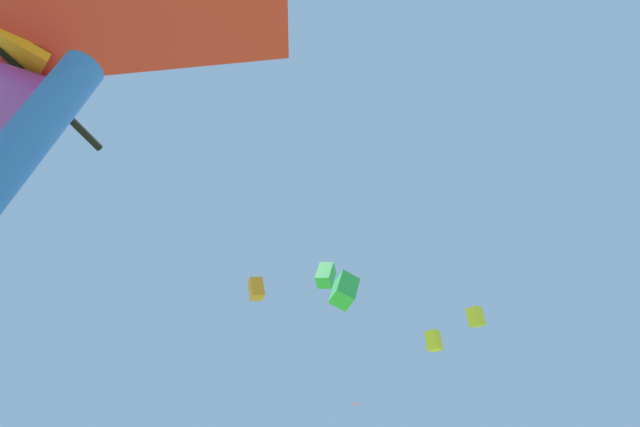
# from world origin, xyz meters

# --- Properties ---
(distant_kite_red_high_right) EXTENTS (0.92, 0.90, 0.34)m
(distant_kite_red_high_right) POSITION_xyz_m (-9.25, 31.35, 13.58)
(distant_kite_red_high_right) COLOR red
(distant_kite_green_low_right) EXTENTS (1.04, 1.23, 1.30)m
(distant_kite_green_low_right) POSITION_xyz_m (-3.82, 13.10, 10.11)
(distant_kite_green_low_right) COLOR green
(distant_kite_orange_far_center) EXTENTS (1.10, 1.13, 1.24)m
(distant_kite_orange_far_center) POSITION_xyz_m (-11.00, 19.96, 15.92)
(distant_kite_orange_far_center) COLOR orange
(distant_kite_yellow_mid_right) EXTENTS (1.15, 1.48, 1.59)m
(distant_kite_yellow_mid_right) POSITION_xyz_m (-0.89, 32.94, 18.99)
(distant_kite_yellow_mid_right) COLOR yellow
(distant_kite_yellow_high_left) EXTENTS (0.80, 0.97, 1.13)m
(distant_kite_yellow_high_left) POSITION_xyz_m (-2.81, 24.58, 13.58)
(distant_kite_yellow_high_left) COLOR yellow
(distant_kite_green_low_left) EXTENTS (1.03, 1.16, 1.50)m
(distant_kite_green_low_left) POSITION_xyz_m (-7.28, 20.55, 16.24)
(distant_kite_green_low_left) COLOR green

